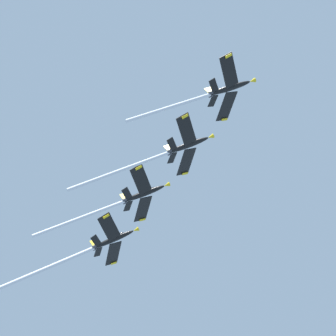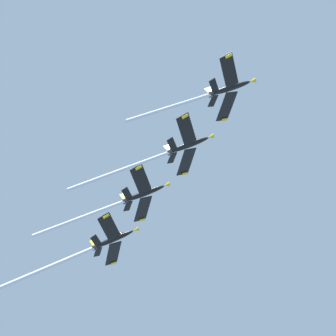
% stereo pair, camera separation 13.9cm
% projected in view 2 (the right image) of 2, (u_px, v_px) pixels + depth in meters
% --- Properties ---
extents(jet_lead, '(20.01, 32.51, 18.34)m').
position_uv_depth(jet_lead, '(214.00, 93.00, 145.30)').
color(jet_lead, black).
extents(jet_second, '(20.02, 36.35, 21.22)m').
position_uv_depth(jet_second, '(169.00, 152.00, 149.12)').
color(jet_second, black).
extents(jet_third, '(20.03, 34.25, 19.25)m').
position_uv_depth(jet_third, '(126.00, 200.00, 153.03)').
color(jet_third, black).
extents(jet_fourth, '(20.06, 37.05, 21.23)m').
position_uv_depth(jet_fourth, '(89.00, 250.00, 156.81)').
color(jet_fourth, black).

